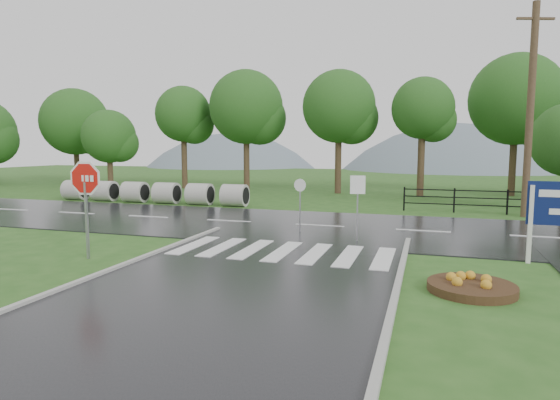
% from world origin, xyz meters
% --- Properties ---
extents(ground, '(120.00, 120.00, 0.00)m').
position_xyz_m(ground, '(0.00, 0.00, 0.00)').
color(ground, '#2A561C').
rests_on(ground, ground).
extents(main_road, '(90.00, 8.00, 0.04)m').
position_xyz_m(main_road, '(0.00, 10.00, 0.00)').
color(main_road, black).
rests_on(main_road, ground).
extents(crosswalk, '(6.50, 2.80, 0.02)m').
position_xyz_m(crosswalk, '(0.00, 5.00, 0.06)').
color(crosswalk, silver).
rests_on(crosswalk, ground).
extents(fence_west, '(9.58, 0.08, 1.20)m').
position_xyz_m(fence_west, '(7.75, 16.00, 0.72)').
color(fence_west, black).
rests_on(fence_west, ground).
extents(hills, '(102.00, 48.00, 48.00)m').
position_xyz_m(hills, '(3.49, 65.00, -15.54)').
color(hills, slate).
rests_on(hills, ground).
extents(treeline, '(83.20, 5.20, 10.00)m').
position_xyz_m(treeline, '(1.00, 24.00, 0.00)').
color(treeline, '#1E4E18').
rests_on(treeline, ground).
extents(culvert_pipes, '(11.80, 1.20, 1.20)m').
position_xyz_m(culvert_pipes, '(-11.11, 15.00, 0.60)').
color(culvert_pipes, '#9E9B93').
rests_on(culvert_pipes, ground).
extents(stop_sign, '(1.33, 0.11, 2.98)m').
position_xyz_m(stop_sign, '(-5.13, 2.63, 2.06)').
color(stop_sign, '#939399').
rests_on(stop_sign, ground).
extents(flower_bed, '(1.90, 1.90, 0.38)m').
position_xyz_m(flower_bed, '(5.13, 2.63, 0.14)').
color(flower_bed, '#332111').
rests_on(flower_bed, ground).
extents(reg_sign_small, '(0.49, 0.16, 2.26)m').
position_xyz_m(reg_sign_small, '(1.90, 7.27, 1.59)').
color(reg_sign_small, '#939399').
rests_on(reg_sign_small, ground).
extents(reg_sign_round, '(0.47, 0.11, 2.03)m').
position_xyz_m(reg_sign_round, '(-0.39, 8.40, 1.31)').
color(reg_sign_round, '#939399').
rests_on(reg_sign_round, ground).
extents(utility_pole_east, '(1.64, 0.66, 9.58)m').
position_xyz_m(utility_pole_east, '(8.40, 15.50, 4.87)').
color(utility_pole_east, '#473523').
rests_on(utility_pole_east, ground).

